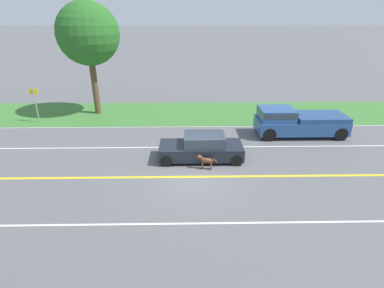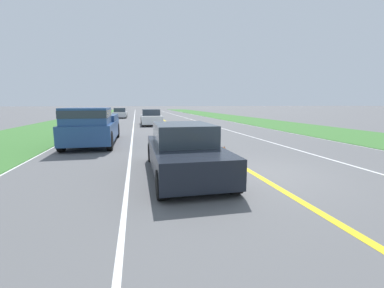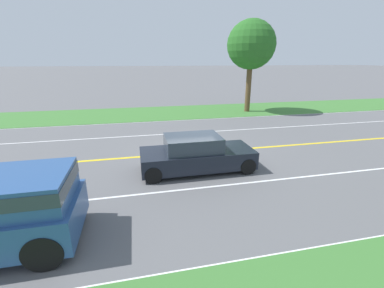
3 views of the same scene
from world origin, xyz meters
name	(u,v)px [view 2 (image 2 of 3)]	position (x,y,z in m)	size (l,w,h in m)	color
ground_plane	(253,173)	(0.00, 0.00, 0.00)	(400.00, 400.00, 0.00)	#5B5B5E
centre_divider_line	(253,173)	(0.00, 0.00, 0.00)	(0.18, 160.00, 0.01)	yellow
lane_dash_same_dir	(128,181)	(3.50, 0.00, 0.00)	(0.10, 160.00, 0.01)	white
lane_dash_oncoming	(357,167)	(-3.50, 0.00, 0.00)	(0.10, 160.00, 0.01)	white
ego_car	(184,151)	(1.95, -0.41, 0.65)	(1.84, 4.42, 1.41)	black
dog	(221,154)	(0.80, -0.53, 0.49)	(0.37, 1.10, 0.78)	brown
pickup_truck	(93,125)	(5.32, -6.64, 0.92)	(2.13, 5.59, 1.79)	#284C84
car_trailing_near	(151,118)	(1.88, -17.77, 0.67)	(1.87, 4.44, 1.45)	white
car_trailing_mid	(120,113)	(5.44, -30.90, 0.64)	(1.83, 4.64, 1.37)	silver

